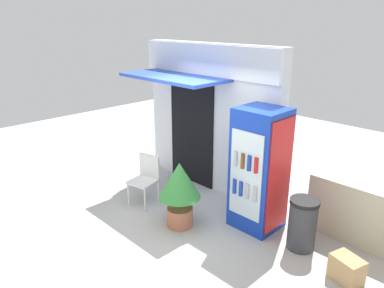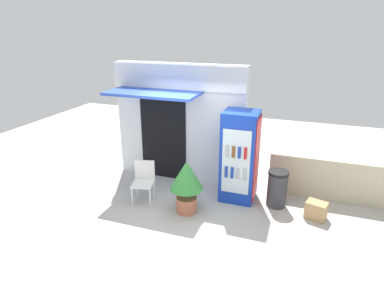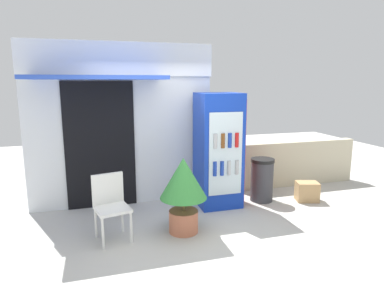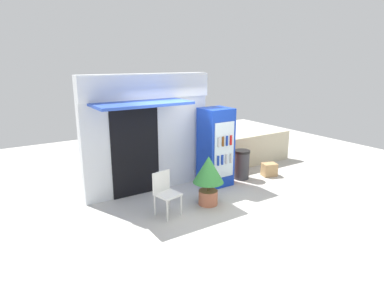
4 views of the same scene
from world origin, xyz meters
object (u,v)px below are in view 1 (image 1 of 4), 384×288
object	(u,v)px
drink_cooler	(259,170)
trash_bin	(302,224)
cardboard_box	(347,270)
plastic_chair	(146,176)
potted_plant_near_shop	(180,187)

from	to	relation	value
drink_cooler	trash_bin	xyz separation A→B (m)	(0.84, -0.05, -0.59)
trash_bin	cardboard_box	xyz separation A→B (m)	(0.79, -0.25, -0.22)
plastic_chair	trash_bin	size ratio (longest dim) A/B	1.15
drink_cooler	cardboard_box	bearing A→B (deg)	-10.56
potted_plant_near_shop	plastic_chair	bearing A→B (deg)	174.06
plastic_chair	cardboard_box	size ratio (longest dim) A/B	2.34
potted_plant_near_shop	trash_bin	distance (m)	1.94
cardboard_box	potted_plant_near_shop	bearing A→B (deg)	-166.51
trash_bin	cardboard_box	world-z (taller)	trash_bin
plastic_chair	trash_bin	bearing A→B (deg)	15.37
potted_plant_near_shop	cardboard_box	world-z (taller)	potted_plant_near_shop
potted_plant_near_shop	cardboard_box	distance (m)	2.63
plastic_chair	trash_bin	world-z (taller)	plastic_chair
plastic_chair	drink_cooler	bearing A→B (deg)	22.89
trash_bin	plastic_chair	bearing A→B (deg)	-164.63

